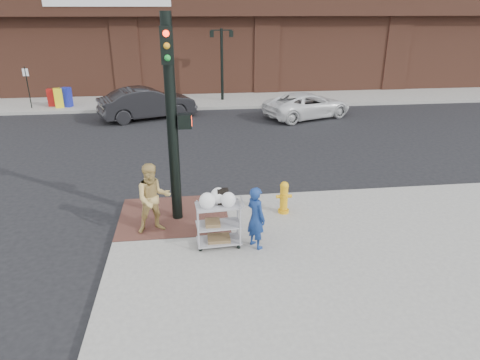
{
  "coord_description": "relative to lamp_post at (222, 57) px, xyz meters",
  "views": [
    {
      "loc": [
        -0.14,
        -9.26,
        5.2
      ],
      "look_at": [
        1.09,
        0.47,
        1.25
      ],
      "focal_mm": 32.0,
      "sensor_mm": 36.0,
      "label": 1
    }
  ],
  "objects": [
    {
      "name": "parking_sign",
      "position": [
        -10.5,
        -1.0,
        -1.37
      ],
      "size": [
        0.05,
        0.05,
        2.2
      ],
      "primitive_type": "cylinder",
      "color": "black",
      "rests_on": "sidewalk_far"
    },
    {
      "name": "ground",
      "position": [
        -2.0,
        -16.0,
        -2.62
      ],
      "size": [
        220.0,
        220.0,
        0.0
      ],
      "primitive_type": "plane",
      "color": "black",
      "rests_on": "ground"
    },
    {
      "name": "fire_hydrant",
      "position": [
        0.29,
        -15.25,
        -2.02
      ],
      "size": [
        0.41,
        0.29,
        0.88
      ],
      "color": "gold",
      "rests_on": "sidewalk_near"
    },
    {
      "name": "brick_curb_ramp",
      "position": [
        -2.6,
        -15.1,
        -2.46
      ],
      "size": [
        2.8,
        2.4,
        0.01
      ],
      "primitive_type": "cube",
      "color": "#532C27",
      "rests_on": "sidewalk_near"
    },
    {
      "name": "minivan_white",
      "position": [
        3.95,
        -4.38,
        -1.99
      ],
      "size": [
        4.98,
        3.57,
        1.26
      ],
      "primitive_type": "imported",
      "rotation": [
        0.0,
        0.0,
        1.94
      ],
      "color": "white",
      "rests_on": "ground"
    },
    {
      "name": "lamp_post",
      "position": [
        0.0,
        0.0,
        0.0
      ],
      "size": [
        1.32,
        0.22,
        4.0
      ],
      "color": "black",
      "rests_on": "sidewalk_far"
    },
    {
      "name": "sidewalk_far",
      "position": [
        10.5,
        16.0,
        -2.54
      ],
      "size": [
        65.0,
        36.0,
        0.15
      ],
      "primitive_type": "cube",
      "color": "gray",
      "rests_on": "ground"
    },
    {
      "name": "traffic_signal_pole",
      "position": [
        -2.48,
        -15.23,
        0.21
      ],
      "size": [
        0.61,
        0.51,
        5.0
      ],
      "color": "black",
      "rests_on": "sidewalk_near"
    },
    {
      "name": "newsbox_blue",
      "position": [
        -8.62,
        -0.9,
        -1.94
      ],
      "size": [
        0.54,
        0.52,
        1.05
      ],
      "primitive_type": "cube",
      "rotation": [
        0.0,
        0.0,
        -0.32
      ],
      "color": "#1924A4",
      "rests_on": "sidewalk_far"
    },
    {
      "name": "utility_cart",
      "position": [
        -1.55,
        -16.73,
        -1.85
      ],
      "size": [
        1.03,
        0.62,
        1.37
      ],
      "color": "#99989D",
      "rests_on": "sidewalk_near"
    },
    {
      "name": "newsbox_yellow",
      "position": [
        -9.02,
        -1.05,
        -1.95
      ],
      "size": [
        0.53,
        0.5,
        1.03
      ],
      "primitive_type": "cube",
      "rotation": [
        0.0,
        0.0,
        0.3
      ],
      "color": "yellow",
      "rests_on": "sidewalk_far"
    },
    {
      "name": "pedestrian_tan",
      "position": [
        -3.03,
        -15.84,
        -1.61
      ],
      "size": [
        0.96,
        0.83,
        1.72
      ],
      "primitive_type": "imported",
      "rotation": [
        0.0,
        0.0,
        0.23
      ],
      "color": "tan",
      "rests_on": "sidewalk_near"
    },
    {
      "name": "sedan_dark",
      "position": [
        -4.08,
        -3.57,
        -1.84
      ],
      "size": [
        5.02,
        3.24,
        1.56
      ],
      "primitive_type": "imported",
      "rotation": [
        0.0,
        0.0,
        1.94
      ],
      "color": "black",
      "rests_on": "ground"
    },
    {
      "name": "newsbox_red",
      "position": [
        -9.49,
        -0.62,
        -1.99
      ],
      "size": [
        0.41,
        0.37,
        0.95
      ],
      "primitive_type": "cube",
      "rotation": [
        0.0,
        0.0,
        0.02
      ],
      "color": "#A61513",
      "rests_on": "sidewalk_far"
    },
    {
      "name": "woman_blue",
      "position": [
        -0.72,
        -16.88,
        -1.74
      ],
      "size": [
        0.57,
        0.64,
        1.46
      ],
      "primitive_type": "imported",
      "rotation": [
        0.0,
        0.0,
        2.11
      ],
      "color": "navy",
      "rests_on": "sidewalk_near"
    }
  ]
}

